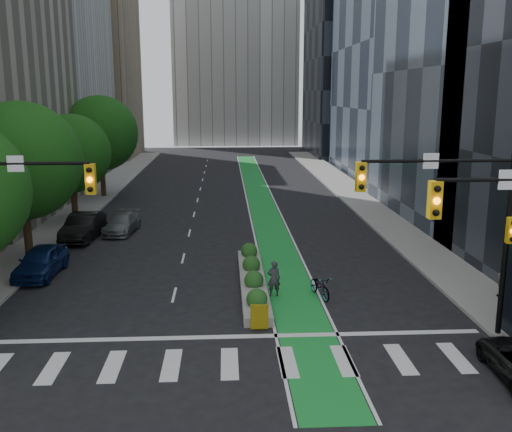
{
  "coord_description": "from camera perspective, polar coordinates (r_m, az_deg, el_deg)",
  "views": [
    {
      "loc": [
        -0.09,
        -19.18,
        9.13
      ],
      "look_at": [
        1.48,
        9.23,
        3.0
      ],
      "focal_mm": 40.0,
      "sensor_mm": 36.0,
      "label": 1
    }
  ],
  "objects": [
    {
      "name": "parked_car_left_mid",
      "position": [
        37.98,
        -16.9,
        -1.02
      ],
      "size": [
        2.07,
        5.08,
        1.64
      ],
      "primitive_type": "imported",
      "rotation": [
        0.0,
        0.0,
        -0.07
      ],
      "color": "black",
      "rests_on": "ground"
    },
    {
      "name": "tree_midfar",
      "position": [
        42.8,
        -18.01,
        5.96
      ],
      "size": [
        5.6,
        5.6,
        7.76
      ],
      "color": "black",
      "rests_on": "ground"
    },
    {
      "name": "sidewalk_left",
      "position": [
        46.59,
        -17.65,
        0.37
      ],
      "size": [
        3.6,
        90.0,
        0.15
      ],
      "primitive_type": "cube",
      "color": "gray",
      "rests_on": "ground"
    },
    {
      "name": "tree_far",
      "position": [
        52.44,
        -15.31,
        7.97
      ],
      "size": [
        6.6,
        6.6,
        9.0
      ],
      "color": "black",
      "rests_on": "ground"
    },
    {
      "name": "building_tan_far",
      "position": [
        87.56,
        -16.82,
        14.19
      ],
      "size": [
        14.0,
        16.0,
        26.0
      ],
      "primitive_type": "cube",
      "color": "tan",
      "rests_on": "ground"
    },
    {
      "name": "sidewalk_right",
      "position": [
        46.64,
        11.68,
        0.71
      ],
      "size": [
        3.6,
        90.0,
        0.15
      ],
      "primitive_type": "cube",
      "color": "gray",
      "rests_on": "ground"
    },
    {
      "name": "median_planter",
      "position": [
        27.67,
        -0.33,
        -6.29
      ],
      "size": [
        1.2,
        10.26,
        1.1
      ],
      "color": "gray",
      "rests_on": "ground"
    },
    {
      "name": "bike_lane_paint",
      "position": [
        50.11,
        0.43,
        1.67
      ],
      "size": [
        2.2,
        70.0,
        0.01
      ],
      "primitive_type": "cube",
      "color": "green",
      "rests_on": "ground"
    },
    {
      "name": "pedestrian_far",
      "position": [
        28.03,
        23.5,
        -5.87
      ],
      "size": [
        0.98,
        0.86,
        1.58
      ],
      "primitive_type": "imported",
      "rotation": [
        0.0,
        0.0,
        3.77
      ],
      "color": "gray",
      "rests_on": "sidewalk_right"
    },
    {
      "name": "tree_mid",
      "position": [
        33.22,
        -22.4,
        5.09
      ],
      "size": [
        6.4,
        6.4,
        8.78
      ],
      "color": "black",
      "rests_on": "ground"
    },
    {
      "name": "parked_car_left_near",
      "position": [
        31.1,
        -20.7,
        -4.25
      ],
      "size": [
        2.0,
        4.58,
        1.53
      ],
      "primitive_type": "imported",
      "rotation": [
        0.0,
        0.0,
        -0.04
      ],
      "color": "#0D1E4E",
      "rests_on": "ground"
    },
    {
      "name": "parked_car_left_far",
      "position": [
        39.07,
        -13.27,
        -0.74
      ],
      "size": [
        2.24,
        4.51,
        1.26
      ],
      "primitive_type": "imported",
      "rotation": [
        0.0,
        0.0,
        -0.11
      ],
      "color": "slate",
      "rests_on": "ground"
    },
    {
      "name": "signal_right",
      "position": [
        21.94,
        20.45,
        0.01
      ],
      "size": [
        5.82,
        0.51,
        7.2
      ],
      "color": "black",
      "rests_on": "ground"
    },
    {
      "name": "bicycle",
      "position": [
        26.38,
        6.42,
        -6.99
      ],
      "size": [
        1.19,
        2.06,
        1.02
      ],
      "primitive_type": "imported",
      "rotation": [
        0.0,
        0.0,
        0.28
      ],
      "color": "gray",
      "rests_on": "ground"
    },
    {
      "name": "ground",
      "position": [
        21.24,
        -2.68,
        -13.31
      ],
      "size": [
        160.0,
        160.0,
        0.0
      ],
      "primitive_type": "plane",
      "color": "black",
      "rests_on": "ground"
    },
    {
      "name": "pedestrian_near",
      "position": [
        27.73,
        23.61,
        -6.07
      ],
      "size": [
        0.62,
        0.78,
        1.58
      ],
      "primitive_type": "imported",
      "rotation": [
        0.0,
        0.0,
        1.55
      ],
      "color": "gray",
      "rests_on": "sidewalk_right"
    },
    {
      "name": "building_dark_end",
      "position": [
        89.6,
        10.16,
        15.09
      ],
      "size": [
        14.0,
        18.0,
        28.0
      ],
      "primitive_type": "cube",
      "color": "black",
      "rests_on": "ground"
    },
    {
      "name": "cyclist",
      "position": [
        26.23,
        1.8,
        -6.28
      ],
      "size": [
        0.64,
        0.45,
        1.67
      ],
      "primitive_type": "imported",
      "rotation": [
        0.0,
        0.0,
        3.22
      ],
      "color": "#322D36",
      "rests_on": "ground"
    }
  ]
}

